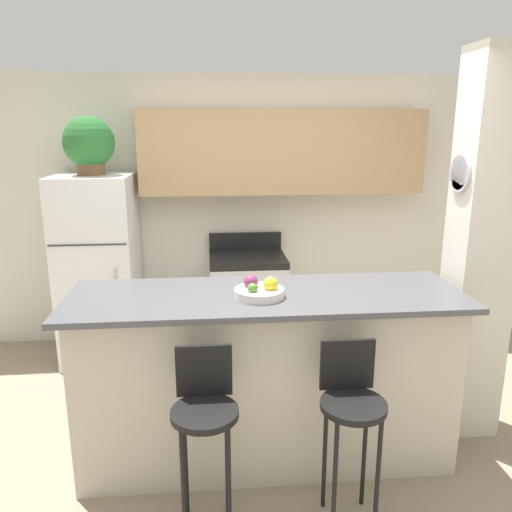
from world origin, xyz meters
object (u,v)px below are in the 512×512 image
(stove_range, at_px, (248,301))
(trash_bin, at_px, (162,344))
(bar_stool_left, at_px, (205,415))
(potted_plant_on_fridge, at_px, (89,144))
(refrigerator, at_px, (99,269))
(bar_stool_right, at_px, (351,407))
(fruit_bowl, at_px, (259,290))

(stove_range, distance_m, trash_bin, 0.89)
(bar_stool_left, bearing_deg, potted_plant_on_fridge, 113.71)
(stove_range, relative_size, bar_stool_left, 1.08)
(refrigerator, height_order, trash_bin, refrigerator)
(potted_plant_on_fridge, height_order, trash_bin, potted_plant_on_fridge)
(stove_range, xyz_separation_m, bar_stool_left, (-0.39, -2.23, 0.20))
(bar_stool_right, height_order, trash_bin, bar_stool_right)
(refrigerator, relative_size, potted_plant_on_fridge, 3.41)
(potted_plant_on_fridge, relative_size, trash_bin, 1.29)
(bar_stool_right, xyz_separation_m, trash_bin, (-1.16, 1.93, -0.47))
(stove_range, height_order, bar_stool_right, stove_range)
(trash_bin, bearing_deg, bar_stool_right, -59.01)
(bar_stool_right, distance_m, trash_bin, 2.30)
(bar_stool_left, distance_m, bar_stool_right, 0.75)
(bar_stool_left, bearing_deg, refrigerator, 113.71)
(refrigerator, xyz_separation_m, bar_stool_right, (1.71, -2.17, -0.18))
(potted_plant_on_fridge, distance_m, trash_bin, 1.84)
(stove_range, relative_size, trash_bin, 2.82)
(bar_stool_right, relative_size, trash_bin, 2.60)
(fruit_bowl, bearing_deg, bar_stool_right, -50.45)
(refrigerator, xyz_separation_m, bar_stool_left, (0.95, -2.17, -0.18))
(refrigerator, bearing_deg, fruit_bowl, -52.27)
(potted_plant_on_fridge, bearing_deg, bar_stool_right, -51.83)
(stove_range, distance_m, bar_stool_right, 2.27)
(bar_stool_right, relative_size, fruit_bowl, 3.39)
(refrigerator, bearing_deg, stove_range, 2.32)
(stove_range, bearing_deg, potted_plant_on_fridge, -177.69)
(refrigerator, relative_size, bar_stool_left, 1.69)
(bar_stool_right, xyz_separation_m, potted_plant_on_fridge, (-1.71, 2.17, 1.27))
(bar_stool_left, xyz_separation_m, fruit_bowl, (0.33, 0.52, 0.48))
(bar_stool_right, bearing_deg, fruit_bowl, 129.55)
(refrigerator, height_order, potted_plant_on_fridge, potted_plant_on_fridge)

